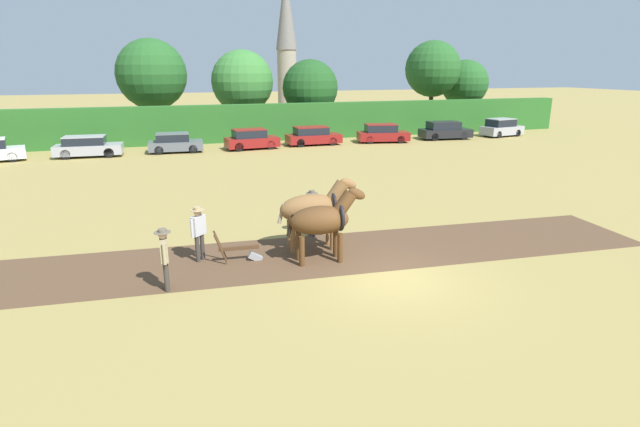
{
  "coord_description": "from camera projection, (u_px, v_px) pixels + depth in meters",
  "views": [
    {
      "loc": [
        -6.21,
        -12.31,
        5.96
      ],
      "look_at": [
        -1.09,
        3.5,
        1.1
      ],
      "focal_mm": 28.0,
      "sensor_mm": 36.0,
      "label": 1
    }
  ],
  "objects": [
    {
      "name": "tree_center_left",
      "position": [
        242.0,
        82.0,
        45.57
      ],
      "size": [
        5.63,
        5.63,
        7.59
      ],
      "color": "#4C3823",
      "rests_on": "ground"
    },
    {
      "name": "farmer_at_plow",
      "position": [
        199.0,
        229.0,
        15.76
      ],
      "size": [
        0.52,
        0.51,
        1.79
      ],
      "rotation": [
        0.0,
        0.0,
        -0.8
      ],
      "color": "#38332D",
      "rests_on": "ground"
    },
    {
      "name": "draft_horse_lead_right",
      "position": [
        314.0,
        208.0,
        16.74
      ],
      "size": [
        2.79,
        1.18,
        2.48
      ],
      "rotation": [
        0.0,
        0.0,
        -0.07
      ],
      "color": "brown",
      "rests_on": "ground"
    },
    {
      "name": "draft_horse_lead_left",
      "position": [
        323.0,
        220.0,
        15.65
      ],
      "size": [
        2.62,
        1.1,
        2.42
      ],
      "rotation": [
        0.0,
        0.0,
        -0.07
      ],
      "color": "#513319",
      "rests_on": "ground"
    },
    {
      "name": "parked_car_center",
      "position": [
        251.0,
        139.0,
        37.91
      ],
      "size": [
        4.12,
        2.11,
        1.53
      ],
      "rotation": [
        0.0,
        0.0,
        0.09
      ],
      "color": "maroon",
      "rests_on": "ground"
    },
    {
      "name": "parked_car_end_right",
      "position": [
        501.0,
        128.0,
        45.03
      ],
      "size": [
        4.1,
        2.4,
        1.6
      ],
      "rotation": [
        0.0,
        0.0,
        0.18
      ],
      "color": "#9E9EA8",
      "rests_on": "ground"
    },
    {
      "name": "farmer_beside_team",
      "position": [
        312.0,
        209.0,
        18.15
      ],
      "size": [
        0.43,
        0.58,
        1.72
      ],
      "rotation": [
        0.0,
        0.0,
        0.55
      ],
      "color": "#28334C",
      "rests_on": "ground"
    },
    {
      "name": "plow",
      "position": [
        243.0,
        252.0,
        15.93
      ],
      "size": [
        1.55,
        0.49,
        1.13
      ],
      "rotation": [
        0.0,
        0.0,
        -0.07
      ],
      "color": "#4C331E",
      "rests_on": "ground"
    },
    {
      "name": "tree_right",
      "position": [
        465.0,
        84.0,
        53.43
      ],
      "size": [
        4.96,
        4.96,
        6.84
      ],
      "color": "brown",
      "rests_on": "ground"
    },
    {
      "name": "parked_car_far_right",
      "position": [
        445.0,
        131.0,
        43.19
      ],
      "size": [
        4.52,
        2.19,
        1.53
      ],
      "rotation": [
        0.0,
        0.0,
        -0.09
      ],
      "color": "black",
      "rests_on": "ground"
    },
    {
      "name": "parked_car_center_left",
      "position": [
        175.0,
        143.0,
        36.49
      ],
      "size": [
        3.9,
        2.01,
        1.42
      ],
      "rotation": [
        0.0,
        0.0,
        -0.05
      ],
      "color": "#565B66",
      "rests_on": "ground"
    },
    {
      "name": "farmer_onlooker_left",
      "position": [
        164.0,
        254.0,
        13.64
      ],
      "size": [
        0.45,
        0.69,
        1.8
      ],
      "rotation": [
        0.0,
        0.0,
        -0.01
      ],
      "color": "#38332D",
      "rests_on": "ground"
    },
    {
      "name": "parked_car_right",
      "position": [
        382.0,
        134.0,
        41.36
      ],
      "size": [
        4.44,
        2.51,
        1.52
      ],
      "rotation": [
        0.0,
        0.0,
        -0.19
      ],
      "color": "maroon",
      "rests_on": "ground"
    },
    {
      "name": "tree_left",
      "position": [
        152.0,
        74.0,
        44.07
      ],
      "size": [
        6.13,
        6.13,
        8.5
      ],
      "color": "brown",
      "rests_on": "ground"
    },
    {
      "name": "plowed_furrow_strip",
      "position": [
        159.0,
        268.0,
        15.43
      ],
      "size": [
        33.2,
        6.23,
        0.01
      ],
      "primitive_type": "cube",
      "rotation": [
        0.0,
        0.0,
        -0.07
      ],
      "color": "brown",
      "rests_on": "ground"
    },
    {
      "name": "parked_car_left",
      "position": [
        88.0,
        147.0,
        34.62
      ],
      "size": [
        4.5,
        2.01,
        1.45
      ],
      "rotation": [
        0.0,
        0.0,
        -0.05
      ],
      "color": "#9E9EA8",
      "rests_on": "ground"
    },
    {
      "name": "parked_car_center_right",
      "position": [
        313.0,
        136.0,
        39.96
      ],
      "size": [
        4.34,
        1.87,
        1.47
      ],
      "rotation": [
        0.0,
        0.0,
        0.01
      ],
      "color": "maroon",
      "rests_on": "ground"
    },
    {
      "name": "hedgerow",
      "position": [
        235.0,
        123.0,
        41.58
      ],
      "size": [
        63.67,
        1.21,
        3.05
      ],
      "primitive_type": "cube",
      "color": "#286023",
      "rests_on": "ground"
    },
    {
      "name": "church_spire",
      "position": [
        286.0,
        39.0,
        67.18
      ],
      "size": [
        2.85,
        2.85,
        18.5
      ],
      "color": "gray",
      "rests_on": "ground"
    },
    {
      "name": "ground_plane",
      "position": [
        391.0,
        277.0,
        14.76
      ],
      "size": [
        240.0,
        240.0,
        0.0
      ],
      "primitive_type": "plane",
      "color": "#998447"
    },
    {
      "name": "tree_center_right",
      "position": [
        433.0,
        69.0,
        50.63
      ],
      "size": [
        5.59,
        5.59,
        8.67
      ],
      "color": "#423323",
      "rests_on": "ground"
    },
    {
      "name": "tree_center",
      "position": [
        310.0,
        88.0,
        46.15
      ],
      "size": [
        5.13,
        5.13,
        6.75
      ],
      "color": "#4C3823",
      "rests_on": "ground"
    }
  ]
}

